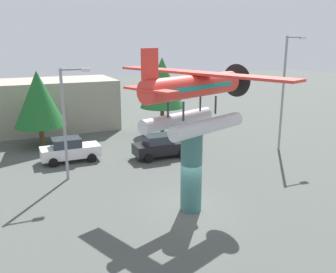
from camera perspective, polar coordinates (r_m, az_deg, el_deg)
The scene contains 10 objects.
ground_plane at distance 20.06m, azimuth 3.48°, elevation -11.05°, with size 140.00×140.00×0.00m, color #4C514C.
display_pedestal at distance 19.22m, azimuth 3.58°, elevation -5.22°, with size 1.10×1.10×4.33m, color #386B66.
floatplane_monument at distance 18.37m, azimuth 4.05°, elevation 6.21°, with size 7.19×10.06×4.00m.
car_mid_white at distance 28.13m, azimuth -14.81°, elevation -1.94°, with size 4.20×2.02×1.76m.
car_far_black at distance 28.09m, azimuth -1.12°, elevation -1.46°, with size 4.20×2.02×1.76m.
streetlight_primary at distance 23.81m, azimuth -15.14°, elevation 3.11°, with size 1.84×0.28×7.02m.
streetlight_secondary at distance 30.68m, azimuth 17.47°, elevation 7.31°, with size 1.84×0.28×8.92m.
storefront_building at distance 38.72m, azimuth -18.24°, elevation 4.62°, with size 13.39×6.83×4.82m, color #9E9384.
tree_east at distance 32.03m, azimuth -19.18°, elevation 5.46°, with size 4.06×4.06×6.27m.
tree_center_back at distance 34.61m, azimuth -0.90°, elevation 8.22°, with size 4.12×4.12×7.09m.
Camera 1 is at (-8.28, -16.05, 8.72)m, focal length 39.90 mm.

